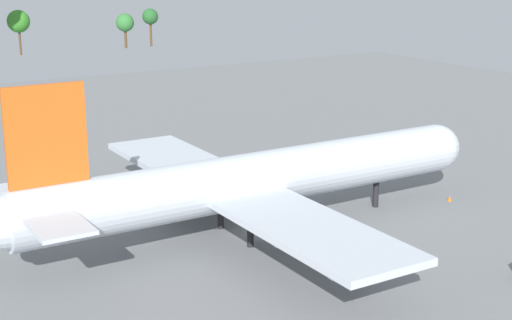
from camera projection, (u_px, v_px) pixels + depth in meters
name	position (u px, v px, depth m)	size (l,w,h in m)	color
ground_plane	(256.00, 233.00, 81.86)	(229.31, 229.31, 0.00)	slate
cargo_airplane	(254.00, 180.00, 80.16)	(57.33, 50.09, 18.07)	silver
safety_cone_nose	(450.00, 198.00, 92.26)	(0.48, 0.48, 0.68)	orange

